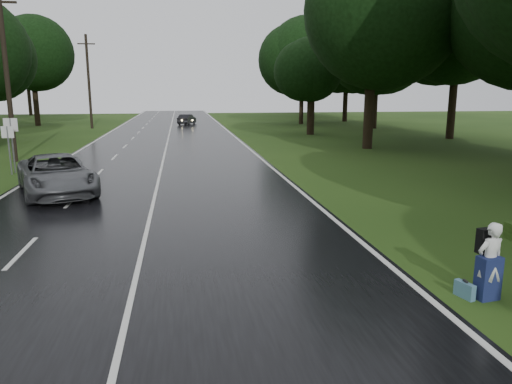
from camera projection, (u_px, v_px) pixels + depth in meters
ground at (137, 277)px, 10.65m from camera, size 160.00×160.00×0.00m
road at (164, 156)px, 29.97m from camera, size 12.00×140.00×0.04m
lane_center at (164, 156)px, 29.97m from camera, size 0.12×140.00×0.01m
grey_car at (57, 175)px, 18.88m from camera, size 4.33×6.10×1.54m
far_car at (187, 119)px, 57.90m from camera, size 2.39×3.94×1.22m
hitchhiker at (489, 264)px, 9.39m from camera, size 0.62×0.58×1.57m
suitcase at (465, 290)px, 9.55m from camera, size 0.24×0.47×0.32m
utility_pole_mid at (16, 161)px, 27.99m from camera, size 1.80×0.28×9.77m
utility_pole_far at (92, 128)px, 52.47m from camera, size 1.80×0.28×9.88m
road_sign_a at (12, 175)px, 23.59m from camera, size 0.57×0.10×2.37m
road_sign_b at (16, 173)px, 24.11m from camera, size 0.65×0.10×2.72m
tree_left_f at (38, 126)px, 56.52m from camera, size 9.58×9.58×14.97m
tree_right_d at (367, 148)px, 34.32m from camera, size 10.30×10.30×16.10m
tree_right_e at (310, 134)px, 45.25m from camera, size 7.10×7.10×11.09m
tree_right_f at (301, 124)px, 59.45m from camera, size 8.59×8.59×13.42m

